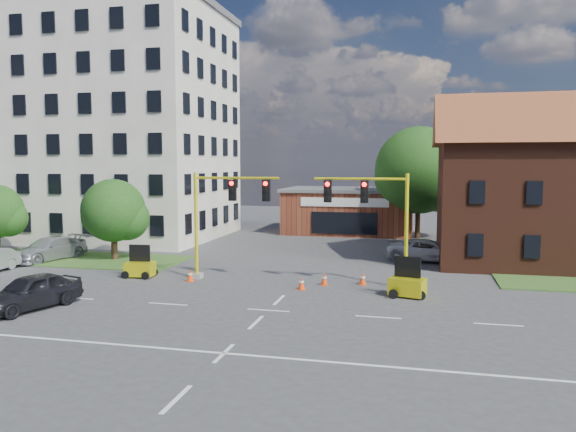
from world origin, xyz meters
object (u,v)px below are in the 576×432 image
(signal_mast_east, at_px, (375,216))
(trailer_east, at_px, (407,285))
(sedan_dark, at_px, (31,292))
(signal_mast_west, at_px, (223,212))
(pickup_white, at_px, (427,250))
(trailer_west, at_px, (140,267))

(signal_mast_east, xyz_separation_m, trailer_east, (1.79, -1.82, -3.31))
(signal_mast_east, relative_size, sedan_dark, 1.29)
(trailer_east, height_order, sedan_dark, trailer_east)
(signal_mast_west, distance_m, pickup_white, 15.07)
(trailer_west, bearing_deg, sedan_dark, -105.40)
(sedan_dark, bearing_deg, signal_mast_east, 45.37)
(trailer_west, bearing_deg, signal_mast_west, 0.11)
(signal_mast_west, height_order, trailer_west, signal_mast_west)
(pickup_white, relative_size, sedan_dark, 1.12)
(trailer_west, bearing_deg, signal_mast_east, -3.36)
(signal_mast_east, height_order, trailer_east, signal_mast_east)
(signal_mast_west, relative_size, pickup_white, 1.15)
(sedan_dark, bearing_deg, signal_mast_west, 68.89)
(sedan_dark, bearing_deg, trailer_west, 96.61)
(signal_mast_west, height_order, trailer_east, signal_mast_west)
(signal_mast_west, relative_size, trailer_west, 3.35)
(signal_mast_east, relative_size, trailer_east, 3.16)
(pickup_white, distance_m, sedan_dark, 25.04)
(pickup_white, xyz_separation_m, sedan_dark, (-18.02, -17.39, 0.07))
(signal_mast_east, relative_size, trailer_west, 3.35)
(signal_mast_west, bearing_deg, pickup_white, 38.10)
(signal_mast_west, xyz_separation_m, trailer_west, (-5.04, -0.48, -3.34))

